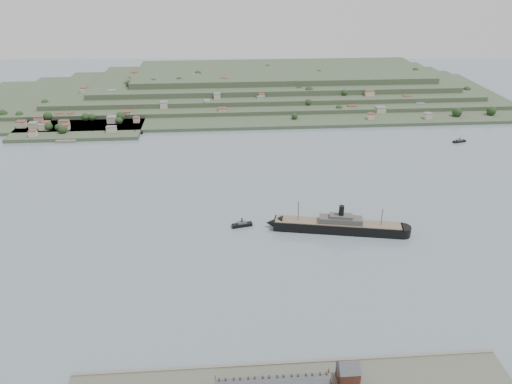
{
  "coord_description": "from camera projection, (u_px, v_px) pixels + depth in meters",
  "views": [
    {
      "loc": [
        -31.26,
        -341.33,
        194.62
      ],
      "look_at": [
        -3.21,
        30.0,
        14.26
      ],
      "focal_mm": 35.0,
      "sensor_mm": 36.0,
      "label": 1
    }
  ],
  "objects": [
    {
      "name": "gabled_building",
      "position": [
        348.0,
        373.0,
        244.39
      ],
      "size": [
        10.4,
        10.18,
        14.09
      ],
      "color": "#4D261B",
      "rests_on": "ground"
    },
    {
      "name": "ferry_west",
      "position": [
        135.0,
        133.0,
        585.63
      ],
      "size": [
        17.87,
        10.36,
        6.48
      ],
      "color": "black",
      "rests_on": "ground"
    },
    {
      "name": "tugboat",
      "position": [
        242.0,
        224.0,
        389.96
      ],
      "size": [
        16.63,
        7.55,
        7.24
      ],
      "color": "black",
      "rests_on": "ground"
    },
    {
      "name": "steamship",
      "position": [
        334.0,
        226.0,
        382.1
      ],
      "size": [
        109.44,
        33.43,
        26.47
      ],
      "color": "black",
      "rests_on": "ground"
    },
    {
      "name": "far_peninsula",
      "position": [
        258.0,
        87.0,
        742.77
      ],
      "size": [
        760.0,
        309.0,
        30.0
      ],
      "color": "#364830",
      "rests_on": "ground"
    },
    {
      "name": "ferry_east",
      "position": [
        459.0,
        141.0,
        562.18
      ],
      "size": [
        16.16,
        8.39,
        5.84
      ],
      "color": "black",
      "rests_on": "ground"
    },
    {
      "name": "ground",
      "position": [
        263.0,
        225.0,
        393.28
      ],
      "size": [
        1400.0,
        1400.0,
        0.0
      ],
      "primitive_type": "plane",
      "color": "slate",
      "rests_on": "ground"
    }
  ]
}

